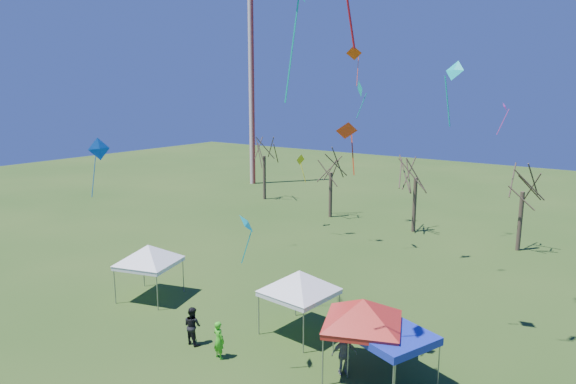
% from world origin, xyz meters
% --- Properties ---
extents(ground, '(140.00, 140.00, 0.00)m').
position_xyz_m(ground, '(0.00, 0.00, 0.00)').
color(ground, '#274717').
rests_on(ground, ground).
extents(radio_mast, '(0.70, 0.70, 25.00)m').
position_xyz_m(radio_mast, '(-28.00, 34.00, 12.50)').
color(radio_mast, silver).
rests_on(radio_mast, ground).
extents(tree_0, '(3.83, 3.83, 8.44)m').
position_xyz_m(tree_0, '(-20.85, 27.38, 6.49)').
color(tree_0, '#3D2D21').
rests_on(tree_0, ground).
extents(tree_1, '(3.42, 3.42, 7.54)m').
position_xyz_m(tree_1, '(-10.77, 24.65, 5.79)').
color(tree_1, '#3D2D21').
rests_on(tree_1, ground).
extents(tree_2, '(3.71, 3.71, 8.18)m').
position_xyz_m(tree_2, '(-2.37, 24.38, 6.29)').
color(tree_2, '#3D2D21').
rests_on(tree_2, ground).
extents(tree_3, '(3.59, 3.59, 7.91)m').
position_xyz_m(tree_3, '(6.03, 24.04, 6.08)').
color(tree_3, '#3D2D21').
rests_on(tree_3, ground).
extents(tent_white_west, '(4.01, 4.01, 3.69)m').
position_xyz_m(tent_white_west, '(-9.29, 2.02, 2.98)').
color(tent_white_west, gray).
rests_on(tent_white_west, ground).
extents(tent_white_mid, '(4.26, 4.26, 3.77)m').
position_xyz_m(tent_white_mid, '(0.22, 3.41, 3.04)').
color(tent_white_mid, gray).
rests_on(tent_white_mid, ground).
extents(tent_red, '(4.04, 4.04, 3.84)m').
position_xyz_m(tent_red, '(4.42, 2.00, 3.10)').
color(tent_red, gray).
rests_on(tent_red, ground).
extents(tent_blue, '(3.56, 3.56, 2.18)m').
position_xyz_m(tent_blue, '(5.82, 2.03, 2.00)').
color(tent_blue, gray).
rests_on(tent_blue, ground).
extents(person_dark, '(0.93, 0.74, 1.85)m').
position_xyz_m(person_dark, '(-3.26, -0.45, 0.92)').
color(person_dark, black).
rests_on(person_dark, ground).
extents(person_green, '(0.71, 0.53, 1.76)m').
position_xyz_m(person_green, '(-1.33, -0.69, 0.88)').
color(person_green, green).
rests_on(person_green, ground).
extents(person_grey, '(1.12, 1.05, 1.85)m').
position_xyz_m(person_grey, '(3.90, 1.42, 0.93)').
color(person_grey, slate).
rests_on(person_grey, ground).
extents(kite_2, '(1.56, 1.26, 3.30)m').
position_xyz_m(kite_2, '(-7.71, 22.95, 14.85)').
color(kite_2, '#F6440C').
rests_on(kite_2, ground).
extents(kite_17, '(1.05, 0.76, 2.93)m').
position_xyz_m(kite_17, '(6.04, 6.80, 12.64)').
color(kite_17, '#0DD0C6').
rests_on(kite_17, ground).
extents(kite_1, '(0.99, 1.08, 1.99)m').
position_xyz_m(kite_1, '(0.60, -0.89, 6.59)').
color(kite_1, '#0CBFB8').
rests_on(kite_1, ground).
extents(kite_22, '(0.73, 0.71, 2.31)m').
position_xyz_m(kite_22, '(4.52, 23.08, 10.56)').
color(kite_22, '#FD38BF').
rests_on(kite_22, ground).
extents(kite_13, '(0.70, 1.00, 2.49)m').
position_xyz_m(kite_13, '(-10.99, 19.89, 5.95)').
color(kite_13, yellow).
rests_on(kite_13, ground).
extents(kite_11, '(1.04, 1.06, 2.64)m').
position_xyz_m(kite_11, '(-3.65, 16.57, 11.91)').
color(kite_11, '#0CBCA5').
rests_on(kite_11, ground).
extents(kite_14, '(1.09, 1.58, 4.10)m').
position_xyz_m(kite_14, '(-16.83, 4.40, 7.93)').
color(kite_14, blue).
rests_on(kite_14, ground).
extents(kite_27, '(1.06, 1.05, 2.18)m').
position_xyz_m(kite_27, '(3.48, 1.94, 10.25)').
color(kite_27, red).
rests_on(kite_27, ground).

